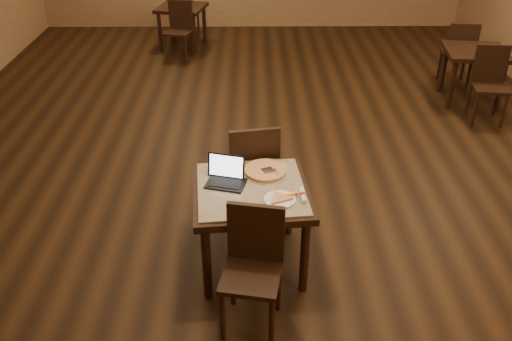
{
  "coord_description": "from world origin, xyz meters",
  "views": [
    {
      "loc": [
        -0.0,
        -5.59,
        3.1
      ],
      "look_at": [
        0.03,
        -1.88,
        0.85
      ],
      "focal_mm": 38.0,
      "sensor_mm": 36.0,
      "label": 1
    }
  ],
  "objects_px": {
    "pizza_pan": "(265,171)",
    "other_table_a": "(474,59)",
    "chair_main_near": "(253,261)",
    "other_table_b": "(182,13)",
    "tiled_table": "(251,198)",
    "other_table_a_chair_far": "(459,51)",
    "other_table_b_chair_far": "(184,9)",
    "laptop": "(226,175)",
    "other_table_a_chair_near": "(490,79)",
    "chair_main_far": "(253,168)",
    "other_table_b_chair_near": "(179,26)"
  },
  "relations": [
    {
      "from": "other_table_b_chair_far",
      "to": "other_table_a_chair_near",
      "type": "bearing_deg",
      "value": 153.0
    },
    {
      "from": "chair_main_near",
      "to": "other_table_a_chair_near",
      "type": "height_order",
      "value": "chair_main_near"
    },
    {
      "from": "tiled_table",
      "to": "other_table_b_chair_far",
      "type": "xyz_separation_m",
      "value": [
        -1.21,
        6.31,
        -0.14
      ]
    },
    {
      "from": "pizza_pan",
      "to": "other_table_b_chair_far",
      "type": "bearing_deg",
      "value": 102.35
    },
    {
      "from": "other_table_a_chair_near",
      "to": "other_table_a_chair_far",
      "type": "xyz_separation_m",
      "value": [
        -0.02,
        1.11,
        0.0
      ]
    },
    {
      "from": "laptop",
      "to": "other_table_b_chair_far",
      "type": "distance_m",
      "value": 6.3
    },
    {
      "from": "other_table_a_chair_far",
      "to": "other_table_b_chair_far",
      "type": "distance_m",
      "value": 4.83
    },
    {
      "from": "other_table_a",
      "to": "pizza_pan",
      "type": "bearing_deg",
      "value": -125.92
    },
    {
      "from": "chair_main_far",
      "to": "other_table_a_chair_far",
      "type": "relative_size",
      "value": 1.07
    },
    {
      "from": "laptop",
      "to": "pizza_pan",
      "type": "height_order",
      "value": "laptop"
    },
    {
      "from": "tiled_table",
      "to": "other_table_a_chair_far",
      "type": "distance_m",
      "value": 4.96
    },
    {
      "from": "chair_main_far",
      "to": "other_table_b_chair_far",
      "type": "bearing_deg",
      "value": -87.83
    },
    {
      "from": "other_table_a",
      "to": "other_table_b_chair_near",
      "type": "xyz_separation_m",
      "value": [
        -4.19,
        1.85,
        -0.09
      ]
    },
    {
      "from": "tiled_table",
      "to": "other_table_a_chair_far",
      "type": "height_order",
      "value": "other_table_a_chair_far"
    },
    {
      "from": "tiled_table",
      "to": "laptop",
      "type": "height_order",
      "value": "laptop"
    },
    {
      "from": "chair_main_far",
      "to": "laptop",
      "type": "relative_size",
      "value": 2.93
    },
    {
      "from": "other_table_a_chair_near",
      "to": "other_table_b_chair_near",
      "type": "height_order",
      "value": "other_table_a_chair_near"
    },
    {
      "from": "chair_main_near",
      "to": "chair_main_far",
      "type": "distance_m",
      "value": 1.23
    },
    {
      "from": "chair_main_far",
      "to": "other_table_a",
      "type": "bearing_deg",
      "value": -147.13
    },
    {
      "from": "other_table_a_chair_near",
      "to": "other_table_b_chair_near",
      "type": "relative_size",
      "value": 1.03
    },
    {
      "from": "other_table_a_chair_near",
      "to": "chair_main_far",
      "type": "bearing_deg",
      "value": -136.89
    },
    {
      "from": "other_table_a",
      "to": "other_table_b_chair_far",
      "type": "height_order",
      "value": "other_table_b_chair_far"
    },
    {
      "from": "laptop",
      "to": "other_table_a_chair_near",
      "type": "distance_m",
      "value": 4.24
    },
    {
      "from": "chair_main_near",
      "to": "pizza_pan",
      "type": "xyz_separation_m",
      "value": [
        0.1,
        0.86,
        0.23
      ]
    },
    {
      "from": "laptop",
      "to": "pizza_pan",
      "type": "relative_size",
      "value": 0.87
    },
    {
      "from": "other_table_a_chair_far",
      "to": "laptop",
      "type": "bearing_deg",
      "value": 56.86
    },
    {
      "from": "other_table_a_chair_near",
      "to": "chair_main_near",
      "type": "bearing_deg",
      "value": -124.42
    },
    {
      "from": "chair_main_near",
      "to": "other_table_b",
      "type": "relative_size",
      "value": 1.06
    },
    {
      "from": "chair_main_far",
      "to": "laptop",
      "type": "distance_m",
      "value": 0.61
    },
    {
      "from": "other_table_b_chair_near",
      "to": "other_table_b_chair_far",
      "type": "xyz_separation_m",
      "value": [
        -0.03,
        1.08,
        0.0
      ]
    },
    {
      "from": "other_table_a",
      "to": "other_table_a_chair_near",
      "type": "distance_m",
      "value": 0.56
    },
    {
      "from": "other_table_b",
      "to": "other_table_b_chair_far",
      "type": "relative_size",
      "value": 0.98
    },
    {
      "from": "chair_main_far",
      "to": "other_table_b",
      "type": "distance_m",
      "value": 5.3
    },
    {
      "from": "pizza_pan",
      "to": "other_table_b",
      "type": "distance_m",
      "value": 5.69
    },
    {
      "from": "chair_main_far",
      "to": "other_table_b_chair_far",
      "type": "distance_m",
      "value": 5.83
    },
    {
      "from": "other_table_b_chair_near",
      "to": "tiled_table",
      "type": "bearing_deg",
      "value": -64.93
    },
    {
      "from": "pizza_pan",
      "to": "laptop",
      "type": "bearing_deg",
      "value": -156.16
    },
    {
      "from": "other_table_b_chair_near",
      "to": "other_table_b_chair_far",
      "type": "height_order",
      "value": "same"
    },
    {
      "from": "chair_main_near",
      "to": "other_table_b_chair_far",
      "type": "distance_m",
      "value": 7.04
    },
    {
      "from": "laptop",
      "to": "other_table_a_chair_far",
      "type": "height_order",
      "value": "laptop"
    },
    {
      "from": "chair_main_near",
      "to": "other_table_b_chair_far",
      "type": "xyz_separation_m",
      "value": [
        -1.23,
        6.93,
        -0.02
      ]
    },
    {
      "from": "tiled_table",
      "to": "other_table_a",
      "type": "bearing_deg",
      "value": 42.85
    },
    {
      "from": "pizza_pan",
      "to": "other_table_a",
      "type": "height_order",
      "value": "pizza_pan"
    },
    {
      "from": "pizza_pan",
      "to": "other_table_b_chair_far",
      "type": "height_order",
      "value": "other_table_b_chair_far"
    },
    {
      "from": "tiled_table",
      "to": "other_table_b_chair_near",
      "type": "distance_m",
      "value": 5.37
    },
    {
      "from": "other_table_a",
      "to": "other_table_b",
      "type": "xyz_separation_m",
      "value": [
        -4.2,
        2.39,
        -0.02
      ]
    },
    {
      "from": "tiled_table",
      "to": "other_table_a_chair_near",
      "type": "relative_size",
      "value": 1.05
    },
    {
      "from": "pizza_pan",
      "to": "other_table_b_chair_near",
      "type": "relative_size",
      "value": 0.43
    },
    {
      "from": "chair_main_far",
      "to": "other_table_b_chair_far",
      "type": "relative_size",
      "value": 1.11
    },
    {
      "from": "other_table_a_chair_near",
      "to": "other_table_b_chair_far",
      "type": "xyz_separation_m",
      "value": [
        -4.23,
        3.48,
        -0.02
      ]
    }
  ]
}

